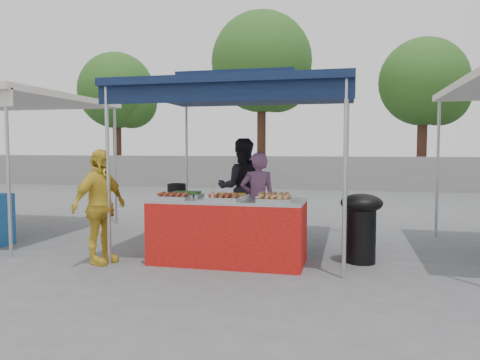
% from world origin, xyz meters
% --- Properties ---
extents(ground_plane, '(80.00, 80.00, 0.00)m').
position_xyz_m(ground_plane, '(0.00, 0.00, 0.00)').
color(ground_plane, '#57585A').
extents(back_wall, '(40.00, 0.25, 1.20)m').
position_xyz_m(back_wall, '(0.00, 11.00, 0.60)').
color(back_wall, gray).
rests_on(back_wall, ground_plane).
extents(main_canopy, '(3.20, 3.20, 2.57)m').
position_xyz_m(main_canopy, '(0.00, 0.97, 2.37)').
color(main_canopy, '#B6B7BE').
rests_on(main_canopy, ground_plane).
extents(tree_0, '(3.36, 3.27, 5.63)m').
position_xyz_m(tree_0, '(-8.25, 12.79, 3.84)').
color(tree_0, '#3F2418').
rests_on(tree_0, ground_plane).
extents(tree_1, '(4.13, 4.13, 7.10)m').
position_xyz_m(tree_1, '(-1.92, 13.26, 4.86)').
color(tree_1, '#3F2418').
rests_on(tree_1, ground_plane).
extents(tree_2, '(3.34, 3.24, 5.58)m').
position_xyz_m(tree_2, '(4.30, 12.70, 3.81)').
color(tree_2, '#3F2418').
rests_on(tree_2, ground_plane).
extents(vendor_table, '(2.00, 0.80, 0.85)m').
position_xyz_m(vendor_table, '(0.00, -0.10, 0.43)').
color(vendor_table, red).
rests_on(vendor_table, ground_plane).
extents(food_tray_fl, '(0.42, 0.30, 0.07)m').
position_xyz_m(food_tray_fl, '(-0.66, -0.33, 0.88)').
color(food_tray_fl, silver).
rests_on(food_tray_fl, vendor_table).
extents(food_tray_fm, '(0.42, 0.30, 0.07)m').
position_xyz_m(food_tray_fm, '(-0.00, -0.33, 0.88)').
color(food_tray_fm, silver).
rests_on(food_tray_fm, vendor_table).
extents(food_tray_fr, '(0.42, 0.30, 0.07)m').
position_xyz_m(food_tray_fr, '(0.66, -0.33, 0.88)').
color(food_tray_fr, silver).
rests_on(food_tray_fr, vendor_table).
extents(food_tray_bl, '(0.42, 0.30, 0.07)m').
position_xyz_m(food_tray_bl, '(-0.61, 0.00, 0.88)').
color(food_tray_bl, silver).
rests_on(food_tray_bl, vendor_table).
extents(food_tray_bm, '(0.42, 0.30, 0.07)m').
position_xyz_m(food_tray_bm, '(0.03, -0.01, 0.88)').
color(food_tray_bm, silver).
rests_on(food_tray_bm, vendor_table).
extents(food_tray_br, '(0.42, 0.30, 0.07)m').
position_xyz_m(food_tray_br, '(0.60, -0.01, 0.88)').
color(food_tray_br, silver).
rests_on(food_tray_br, vendor_table).
extents(cooking_pot, '(0.26, 0.26, 0.15)m').
position_xyz_m(cooking_pot, '(-0.86, 0.29, 0.93)').
color(cooking_pot, black).
rests_on(cooking_pot, vendor_table).
extents(skewer_cup, '(0.07, 0.07, 0.09)m').
position_xyz_m(skewer_cup, '(-0.11, -0.40, 0.90)').
color(skewer_cup, '#B6B7BE').
rests_on(skewer_cup, vendor_table).
extents(wok_burner, '(0.55, 0.55, 0.92)m').
position_xyz_m(wok_burner, '(1.71, 0.31, 0.55)').
color(wok_burner, black).
rests_on(wok_burner, ground_plane).
extents(crate_left, '(0.52, 0.36, 0.31)m').
position_xyz_m(crate_left, '(-0.51, 0.45, 0.15)').
color(crate_left, '#13389E').
rests_on(crate_left, ground_plane).
extents(crate_right, '(0.55, 0.38, 0.33)m').
position_xyz_m(crate_right, '(0.21, 0.65, 0.16)').
color(crate_right, '#13389E').
rests_on(crate_right, ground_plane).
extents(crate_stacked, '(0.55, 0.38, 0.33)m').
position_xyz_m(crate_stacked, '(0.21, 0.65, 0.49)').
color(crate_stacked, '#13389E').
rests_on(crate_stacked, crate_right).
extents(vendor_woman, '(0.62, 0.51, 1.45)m').
position_xyz_m(vendor_woman, '(0.20, 0.90, 0.73)').
color(vendor_woman, '#86557C').
rests_on(vendor_woman, ground_plane).
extents(helper_man, '(0.96, 0.84, 1.68)m').
position_xyz_m(helper_man, '(-0.22, 1.66, 0.84)').
color(helper_man, black).
rests_on(helper_man, ground_plane).
extents(customer_person, '(0.59, 0.95, 1.51)m').
position_xyz_m(customer_person, '(-1.63, -0.50, 0.75)').
color(customer_person, gold).
rests_on(customer_person, ground_plane).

